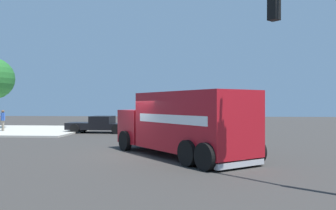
% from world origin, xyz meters
% --- Properties ---
extents(ground_plane, '(100.00, 100.00, 0.00)m').
position_xyz_m(ground_plane, '(0.00, 0.00, 0.00)').
color(ground_plane, '#33302D').
extents(sidewalk_corner_near, '(11.28, 11.28, 0.14)m').
position_xyz_m(sidewalk_corner_near, '(-12.67, -12.67, 0.07)').
color(sidewalk_corner_near, '#B2ADA0').
rests_on(sidewalk_corner_near, ground).
extents(delivery_truck, '(7.79, 6.90, 2.88)m').
position_xyz_m(delivery_truck, '(0.85, 2.05, 1.50)').
color(delivery_truck, '#AD141E').
rests_on(delivery_truck, ground).
extents(pickup_black, '(2.40, 5.27, 1.38)m').
position_xyz_m(pickup_black, '(-11.53, -5.33, 0.73)').
color(pickup_black, black).
rests_on(pickup_black, ground).
extents(pedestrian_near_corner, '(0.38, 0.43, 1.74)m').
position_xyz_m(pedestrian_near_corner, '(-11.00, -13.40, 1.13)').
color(pedestrian_near_corner, gray).
rests_on(pedestrian_near_corner, sidewalk_corner_near).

